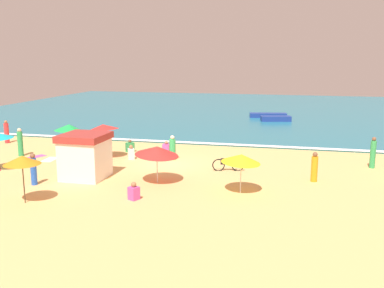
{
  "coord_description": "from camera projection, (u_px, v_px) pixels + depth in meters",
  "views": [
    {
      "loc": [
        7.62,
        -24.82,
        6.41
      ],
      "look_at": [
        0.99,
        2.39,
        0.8
      ],
      "focal_mm": 41.01,
      "sensor_mm": 36.0,
      "label": 1
    }
  ],
  "objects": [
    {
      "name": "beach_umbrella_1",
      "position": [
        69.0,
        128.0,
        29.73
      ],
      "size": [
        2.74,
        2.73,
        1.97
      ],
      "color": "#4C3823",
      "rests_on": "ground_plane"
    },
    {
      "name": "beachgoer_5",
      "position": [
        134.0,
        192.0,
        19.91
      ],
      "size": [
        0.55,
        0.55,
        0.83
      ],
      "color": "#D84CA5",
      "rests_on": "ground_plane"
    },
    {
      "name": "beachgoer_0",
      "position": [
        314.0,
        168.0,
        22.73
      ],
      "size": [
        0.48,
        0.48,
        1.57
      ],
      "color": "orange",
      "rests_on": "ground_plane"
    },
    {
      "name": "beachgoer_4",
      "position": [
        73.0,
        160.0,
        25.81
      ],
      "size": [
        0.61,
        0.61,
        0.97
      ],
      "color": "#D84CA5",
      "rests_on": "ground_plane"
    },
    {
      "name": "beachgoer_6",
      "position": [
        130.0,
        147.0,
        29.88
      ],
      "size": [
        0.62,
        0.62,
        0.86
      ],
      "color": "green",
      "rests_on": "ground_plane"
    },
    {
      "name": "lifeguard_cabana",
      "position": [
        85.0,
        156.0,
        23.32
      ],
      "size": [
        2.31,
        2.41,
        2.41
      ],
      "color": "white",
      "rests_on": "ground_plane"
    },
    {
      "name": "beach_umbrella_3",
      "position": [
        103.0,
        127.0,
        27.69
      ],
      "size": [
        2.58,
        2.57,
        2.29
      ],
      "color": "#4C3823",
      "rests_on": "ground_plane"
    },
    {
      "name": "small_boat_0",
      "position": [
        276.0,
        119.0,
        43.45
      ],
      "size": [
        3.08,
        1.73,
        0.51
      ],
      "color": "navy",
      "rests_on": "ocean_water"
    },
    {
      "name": "beachgoer_1",
      "position": [
        172.0,
        149.0,
        27.52
      ],
      "size": [
        0.56,
        0.56,
        1.56
      ],
      "color": "green",
      "rests_on": "ground_plane"
    },
    {
      "name": "ocean_water",
      "position": [
        234.0,
        110.0,
        53.34
      ],
      "size": [
        60.0,
        44.0,
        0.1
      ],
      "primitive_type": "cube",
      "color": "teal",
      "rests_on": "ground_plane"
    },
    {
      "name": "beachgoer_7",
      "position": [
        7.0,
        132.0,
        32.88
      ],
      "size": [
        0.46,
        0.46,
        1.72
      ],
      "color": "red",
      "rests_on": "ground_plane"
    },
    {
      "name": "parked_bicycle",
      "position": [
        228.0,
        164.0,
        24.92
      ],
      "size": [
        1.79,
        0.45,
        0.76
      ],
      "color": "black",
      "rests_on": "ground_plane"
    },
    {
      "name": "beach_umbrella_2",
      "position": [
        22.0,
        160.0,
        19.15
      ],
      "size": [
        2.25,
        2.25,
        2.16
      ],
      "color": "#4C3823",
      "rests_on": "ground_plane"
    },
    {
      "name": "small_boat_1",
      "position": [
        268.0,
        115.0,
        46.07
      ],
      "size": [
        3.94,
        1.69,
        0.46
      ],
      "color": "navy",
      "rests_on": "ocean_water"
    },
    {
      "name": "beachgoer_9",
      "position": [
        131.0,
        153.0,
        27.75
      ],
      "size": [
        0.52,
        0.52,
        0.92
      ],
      "color": "white",
      "rests_on": "ground_plane"
    },
    {
      "name": "beachgoer_8",
      "position": [
        20.0,
        143.0,
        28.53
      ],
      "size": [
        0.43,
        0.43,
        1.85
      ],
      "color": "green",
      "rests_on": "ground_plane"
    },
    {
      "name": "beach_towel_0",
      "position": [
        50.0,
        159.0,
        27.74
      ],
      "size": [
        0.84,
        1.47,
        0.01
      ],
      "color": "white",
      "rests_on": "ground_plane"
    },
    {
      "name": "beach_umbrella_5",
      "position": [
        157.0,
        151.0,
        22.33
      ],
      "size": [
        3.01,
        2.99,
        2.02
      ],
      "color": "silver",
      "rests_on": "ground_plane"
    },
    {
      "name": "beachgoer_11",
      "position": [
        166.0,
        148.0,
        29.44
      ],
      "size": [
        0.47,
        0.47,
        0.84
      ],
      "color": "#D84CA5",
      "rests_on": "ground_plane"
    },
    {
      "name": "ground_plane",
      "position": [
        167.0,
        164.0,
        26.67
      ],
      "size": [
        60.0,
        60.0,
        0.0
      ],
      "primitive_type": "plane",
      "color": "#E5B26B"
    },
    {
      "name": "beach_towel_1",
      "position": [
        36.0,
        157.0,
        28.52
      ],
      "size": [
        1.0,
        1.34,
        0.01
      ],
      "color": "#D84CA5",
      "rests_on": "ground_plane"
    },
    {
      "name": "beach_umbrella_4",
      "position": [
        241.0,
        159.0,
        20.64
      ],
      "size": [
        2.4,
        2.39,
        1.96
      ],
      "color": "silver",
      "rests_on": "ground_plane"
    },
    {
      "name": "beachgoer_10",
      "position": [
        34.0,
        170.0,
        22.14
      ],
      "size": [
        0.43,
        0.43,
        1.63
      ],
      "color": "blue",
      "rests_on": "ground_plane"
    },
    {
      "name": "wave_breaker_foam",
      "position": [
        192.0,
        143.0,
        32.65
      ],
      "size": [
        57.0,
        0.7,
        0.01
      ],
      "primitive_type": "cube",
      "color": "white",
      "rests_on": "ocean_water"
    },
    {
      "name": "beachgoer_3",
      "position": [
        373.0,
        153.0,
        25.45
      ],
      "size": [
        0.46,
        0.46,
        1.85
      ],
      "color": "green",
      "rests_on": "ground_plane"
    }
  ]
}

